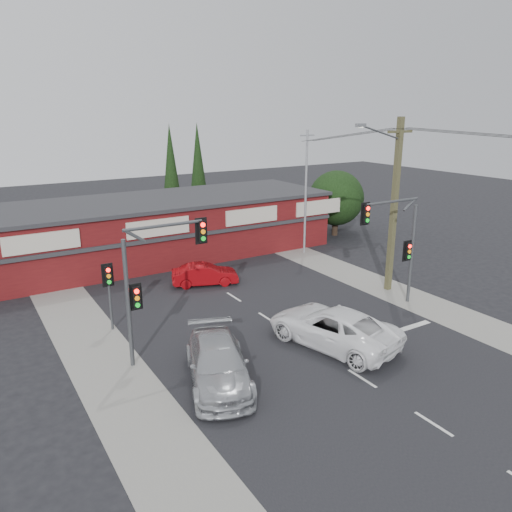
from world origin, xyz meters
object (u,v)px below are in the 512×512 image
silver_suv (218,364)px  red_sedan (205,274)px  shop_building (152,228)px  utility_pole (393,201)px  white_suv (333,327)px

silver_suv → red_sedan: size_ratio=1.40×
silver_suv → red_sedan: bearing=86.5°
silver_suv → shop_building: size_ratio=0.21×
silver_suv → utility_pole: bearing=36.8°
shop_building → silver_suv: bearing=-102.6°
red_sedan → shop_building: shop_building is taller
shop_building → utility_pole: bearing=-56.2°
red_sedan → silver_suv: bearing=176.2°
shop_building → utility_pole: (9.36, -14.00, 3.26)m
red_sedan → utility_pole: utility_pole is taller
silver_suv → red_sedan: 11.51m
red_sedan → shop_building: size_ratio=0.15×
white_suv → utility_pole: size_ratio=0.63×
shop_building → utility_pole: utility_pole is taller
red_sedan → shop_building: 7.67m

